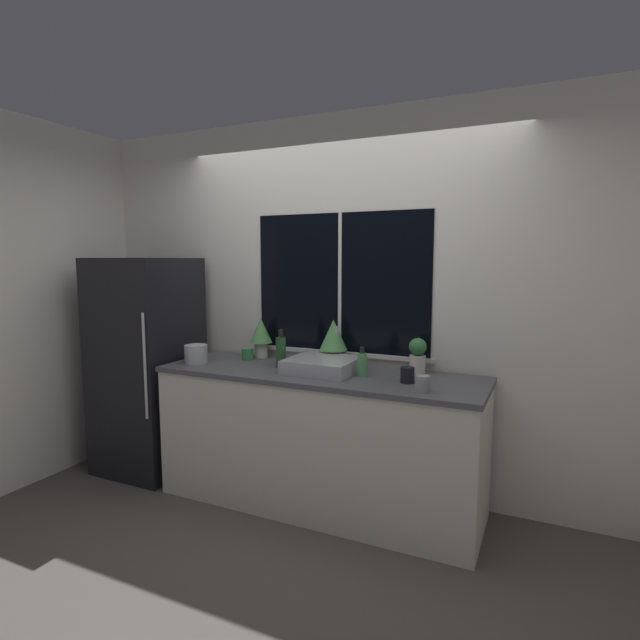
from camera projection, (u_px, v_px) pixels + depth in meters
The scene contains 15 objects.
ground_plane at pixel (296, 526), 3.15m from camera, with size 14.00×14.00×0.00m, color #4C4742.
wall_back at pixel (342, 304), 3.65m from camera, with size 8.00×0.09×2.70m.
wall_left at pixel (184, 291), 5.22m from camera, with size 0.06×7.00×2.70m.
counter at pixel (319, 438), 3.39m from camera, with size 2.20×0.69×0.93m.
refrigerator at pixel (147, 365), 3.94m from camera, with size 0.68×0.67×1.68m.
sink at pixel (323, 365), 3.34m from camera, with size 0.45×0.47×0.28m.
potted_plant_left at pixel (261, 334), 3.81m from camera, with size 0.17×0.17×0.30m.
potted_plant_center at pixel (333, 338), 3.55m from camera, with size 0.20×0.20×0.32m.
potted_plant_right at pixel (418, 354), 3.31m from camera, with size 0.12×0.12×0.23m.
soap_bottle at pixel (362, 364), 3.20m from camera, with size 0.06×0.06×0.19m.
bottle_tall at pixel (281, 351), 3.48m from camera, with size 0.07×0.07×0.27m.
mug_black at pixel (407, 375), 3.03m from camera, with size 0.09×0.09×0.10m.
mug_grey at pixel (423, 384), 2.83m from camera, with size 0.08×0.08×0.09m.
mug_green at pixel (248, 354), 3.73m from camera, with size 0.09×0.09×0.09m.
kettle at pixel (196, 353), 3.61m from camera, with size 0.17×0.17×0.15m.
Camera 1 is at (1.40, -2.62, 1.67)m, focal length 28.00 mm.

